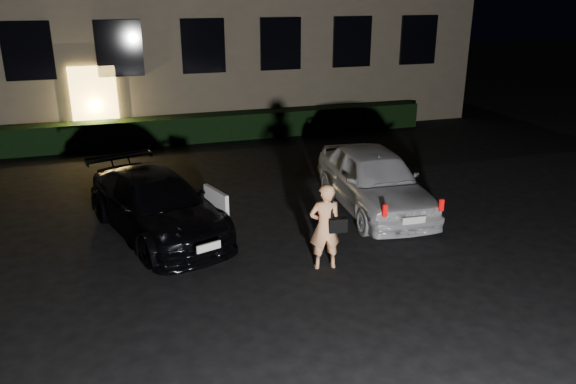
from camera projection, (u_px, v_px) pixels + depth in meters
name	position (u px, v px, depth m)	size (l,w,h in m)	color
ground	(322.00, 293.00, 9.22)	(80.00, 80.00, 0.00)	black
hedge	(209.00, 128.00, 18.49)	(15.00, 0.70, 0.85)	black
sedan	(157.00, 205.00, 11.30)	(2.98, 4.61, 1.24)	black
hatch	(374.00, 179.00, 12.56)	(1.92, 4.23, 1.41)	silver
man	(326.00, 226.00, 9.83)	(0.66, 0.44, 1.58)	#F8A86F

